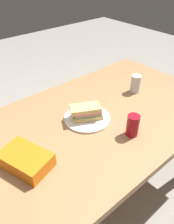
{
  "coord_description": "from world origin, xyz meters",
  "views": [
    {
      "loc": [
        0.72,
        0.77,
        1.54
      ],
      "look_at": [
        0.03,
        -0.02,
        0.78
      ],
      "focal_mm": 36.13,
      "sensor_mm": 36.0,
      "label": 1
    }
  ],
  "objects_px": {
    "dining_table": "(93,129)",
    "sandwich": "(86,112)",
    "paper_plate": "(87,118)",
    "chip_bag": "(26,160)",
    "soda_can_red": "(133,125)",
    "soda_can_silver": "(135,84)"
  },
  "relations": [
    {
      "from": "dining_table",
      "to": "sandwich",
      "type": "distance_m",
      "value": 0.15
    },
    {
      "from": "dining_table",
      "to": "sandwich",
      "type": "relative_size",
      "value": 8.08
    },
    {
      "from": "paper_plate",
      "to": "chip_bag",
      "type": "height_order",
      "value": "chip_bag"
    },
    {
      "from": "dining_table",
      "to": "soda_can_red",
      "type": "distance_m",
      "value": 0.28
    },
    {
      "from": "dining_table",
      "to": "soda_can_silver",
      "type": "xyz_separation_m",
      "value": [
        -0.42,
        -0.04,
        0.15
      ]
    },
    {
      "from": "sandwich",
      "to": "chip_bag",
      "type": "xyz_separation_m",
      "value": [
        0.43,
        0.08,
        -0.02
      ]
    },
    {
      "from": "paper_plate",
      "to": "sandwich",
      "type": "relative_size",
      "value": 1.31
    },
    {
      "from": "dining_table",
      "to": "soda_can_red",
      "type": "bearing_deg",
      "value": 104.13
    },
    {
      "from": "soda_can_red",
      "to": "soda_can_silver",
      "type": "bearing_deg",
      "value": -142.36
    },
    {
      "from": "dining_table",
      "to": "paper_plate",
      "type": "bearing_deg",
      "value": -31.24
    },
    {
      "from": "dining_table",
      "to": "chip_bag",
      "type": "relative_size",
      "value": 7.23
    },
    {
      "from": "soda_can_silver",
      "to": "sandwich",
      "type": "bearing_deg",
      "value": 2.81
    },
    {
      "from": "chip_bag",
      "to": "soda_can_silver",
      "type": "distance_m",
      "value": 0.9
    },
    {
      "from": "paper_plate",
      "to": "sandwich",
      "type": "bearing_deg",
      "value": -0.95
    },
    {
      "from": "sandwich",
      "to": "soda_can_red",
      "type": "height_order",
      "value": "soda_can_red"
    },
    {
      "from": "chip_bag",
      "to": "soda_can_silver",
      "type": "height_order",
      "value": "soda_can_silver"
    },
    {
      "from": "paper_plate",
      "to": "chip_bag",
      "type": "relative_size",
      "value": 1.17
    },
    {
      "from": "paper_plate",
      "to": "chip_bag",
      "type": "xyz_separation_m",
      "value": [
        0.44,
        0.08,
        0.03
      ]
    },
    {
      "from": "chip_bag",
      "to": "soda_can_silver",
      "type": "relative_size",
      "value": 1.89
    },
    {
      "from": "paper_plate",
      "to": "soda_can_silver",
      "type": "relative_size",
      "value": 2.21
    },
    {
      "from": "dining_table",
      "to": "soda_can_silver",
      "type": "relative_size",
      "value": 13.63
    },
    {
      "from": "soda_can_silver",
      "to": "chip_bag",
      "type": "bearing_deg",
      "value": 6.76
    }
  ]
}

